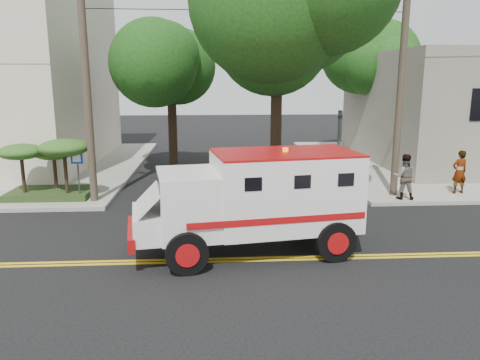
{
  "coord_description": "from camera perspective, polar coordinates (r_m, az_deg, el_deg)",
  "views": [
    {
      "loc": [
        -1.06,
        -11.82,
        4.81
      ],
      "look_at": [
        -0.16,
        2.74,
        1.6
      ],
      "focal_mm": 35.0,
      "sensor_mm": 36.0,
      "label": 1
    }
  ],
  "objects": [
    {
      "name": "ground",
      "position": [
        12.8,
        1.47,
        -9.66
      ],
      "size": [
        100.0,
        100.0,
        0.0
      ],
      "primitive_type": "plane",
      "color": "black",
      "rests_on": "ground"
    },
    {
      "name": "sidewalk_ne",
      "position": [
        29.58,
        26.01,
        1.93
      ],
      "size": [
        17.0,
        17.0,
        0.15
      ],
      "primitive_type": "cube",
      "color": "gray",
      "rests_on": "ground"
    },
    {
      "name": "utility_pole_left",
      "position": [
        18.39,
        -18.18,
        10.84
      ],
      "size": [
        0.28,
        0.28,
        9.0
      ],
      "primitive_type": "cylinder",
      "color": "#382D23",
      "rests_on": "ground"
    },
    {
      "name": "utility_pole_right",
      "position": [
        19.46,
        19.02,
        10.84
      ],
      "size": [
        0.28,
        0.28,
        9.0
      ],
      "primitive_type": "cylinder",
      "color": "#382D23",
      "rests_on": "ground"
    },
    {
      "name": "tree_main",
      "position": [
        18.43,
        6.21,
        19.8
      ],
      "size": [
        6.08,
        5.7,
        9.85
      ],
      "color": "black",
      "rests_on": "ground"
    },
    {
      "name": "tree_left",
      "position": [
        23.68,
        -7.72,
        14.53
      ],
      "size": [
        4.48,
        4.2,
        7.7
      ],
      "color": "black",
      "rests_on": "ground"
    },
    {
      "name": "tree_right",
      "position": [
        29.34,
        16.72,
        14.41
      ],
      "size": [
        4.8,
        4.5,
        8.2
      ],
      "color": "black",
      "rests_on": "ground"
    },
    {
      "name": "traffic_signal",
      "position": [
        18.26,
        11.95,
        4.01
      ],
      "size": [
        0.15,
        0.18,
        3.6
      ],
      "color": "#3F3F42",
      "rests_on": "ground"
    },
    {
      "name": "accessibility_sign",
      "position": [
        19.02,
        -19.17,
        1.29
      ],
      "size": [
        0.45,
        0.1,
        2.02
      ],
      "color": "#3F3F42",
      "rests_on": "ground"
    },
    {
      "name": "palm_planter",
      "position": [
        19.77,
        -22.34,
        2.27
      ],
      "size": [
        3.52,
        2.63,
        2.36
      ],
      "color": "#1E3314",
      "rests_on": "sidewalk_nw"
    },
    {
      "name": "armored_truck",
      "position": [
        12.85,
        2.02,
        -2.01
      ],
      "size": [
        6.48,
        3.28,
        2.83
      ],
      "rotation": [
        0.0,
        0.0,
        0.16
      ],
      "color": "silver",
      "rests_on": "ground"
    },
    {
      "name": "pedestrian_a",
      "position": [
        21.04,
        25.18,
        0.9
      ],
      "size": [
        0.7,
        0.51,
        1.78
      ],
      "primitive_type": "imported",
      "rotation": [
        0.0,
        0.0,
        3.28
      ],
      "color": "gray",
      "rests_on": "sidewalk_ne"
    },
    {
      "name": "pedestrian_b",
      "position": [
        19.23,
        19.36,
        0.39
      ],
      "size": [
        0.99,
        0.84,
        1.77
      ],
      "primitive_type": "imported",
      "rotation": [
        0.0,
        0.0,
        2.92
      ],
      "color": "gray",
      "rests_on": "sidewalk_ne"
    }
  ]
}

